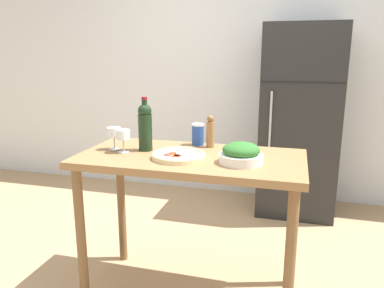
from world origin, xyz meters
name	(u,v)px	position (x,y,z in m)	size (l,w,h in m)	color
wall_back	(240,71)	(0.00, 1.89, 1.30)	(6.40, 0.08, 2.60)	silver
refrigerator	(299,122)	(0.61, 1.54, 0.87)	(0.69, 0.63, 1.73)	black
prep_counter	(191,176)	(0.00, 0.00, 0.78)	(1.29, 0.65, 0.91)	olive
wine_bottle	(145,126)	(-0.29, 0.04, 1.06)	(0.08, 0.08, 0.32)	black
wine_glass_near	(123,136)	(-0.40, -0.04, 1.01)	(0.08, 0.08, 0.14)	silver
wine_glass_far	(114,133)	(-0.48, 0.01, 1.01)	(0.08, 0.08, 0.14)	silver
pepper_mill	(210,132)	(0.07, 0.22, 1.00)	(0.05, 0.05, 0.20)	olive
salad_bowl	(241,154)	(0.30, -0.08, 0.96)	(0.24, 0.24, 0.11)	white
homemade_pizza	(178,155)	(-0.05, -0.07, 0.92)	(0.30, 0.30, 0.03)	beige
salt_canister	(198,134)	(-0.02, 0.26, 0.98)	(0.08, 0.08, 0.14)	#284CA3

